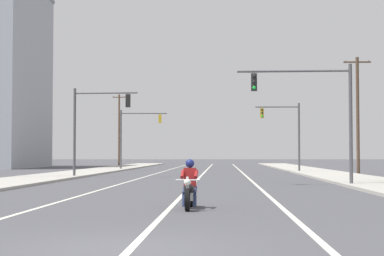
{
  "coord_description": "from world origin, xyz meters",
  "views": [
    {
      "loc": [
        1.75,
        -10.92,
        1.6
      ],
      "look_at": [
        0.32,
        19.68,
        2.87
      ],
      "focal_mm": 59.66,
      "sensor_mm": 36.0,
      "label": 1
    }
  ],
  "objects_px": {
    "traffic_signal_mid_right": "(287,127)",
    "traffic_signal_mid_left": "(134,130)",
    "traffic_signal_near_right": "(317,104)",
    "utility_pole_left_far": "(119,129)",
    "motorcycle_with_rider": "(189,189)",
    "utility_pole_right_far": "(358,113)",
    "traffic_signal_near_left": "(93,119)"
  },
  "relations": [
    {
      "from": "motorcycle_with_rider",
      "to": "traffic_signal_near_right",
      "type": "height_order",
      "value": "traffic_signal_near_right"
    },
    {
      "from": "traffic_signal_mid_right",
      "to": "traffic_signal_mid_left",
      "type": "xyz_separation_m",
      "value": [
        -14.85,
        8.32,
        0.06
      ]
    },
    {
      "from": "traffic_signal_mid_right",
      "to": "traffic_signal_mid_left",
      "type": "relative_size",
      "value": 1.0
    },
    {
      "from": "traffic_signal_near_left",
      "to": "utility_pole_right_far",
      "type": "xyz_separation_m",
      "value": [
        19.96,
        8.38,
        0.89
      ]
    },
    {
      "from": "traffic_signal_mid_right",
      "to": "traffic_signal_mid_left",
      "type": "bearing_deg",
      "value": 150.73
    },
    {
      "from": "utility_pole_right_far",
      "to": "traffic_signal_mid_right",
      "type": "bearing_deg",
      "value": 135.71
    },
    {
      "from": "utility_pole_left_far",
      "to": "traffic_signal_mid_left",
      "type": "bearing_deg",
      "value": -77.09
    },
    {
      "from": "utility_pole_right_far",
      "to": "utility_pole_left_far",
      "type": "relative_size",
      "value": 0.94
    },
    {
      "from": "traffic_signal_near_left",
      "to": "traffic_signal_mid_right",
      "type": "bearing_deg",
      "value": 42.43
    },
    {
      "from": "traffic_signal_mid_right",
      "to": "motorcycle_with_rider",
      "type": "bearing_deg",
      "value": -99.99
    },
    {
      "from": "traffic_signal_near_right",
      "to": "traffic_signal_near_left",
      "type": "bearing_deg",
      "value": 141.01
    },
    {
      "from": "motorcycle_with_rider",
      "to": "traffic_signal_near_right",
      "type": "bearing_deg",
      "value": 67.19
    },
    {
      "from": "traffic_signal_mid_right",
      "to": "traffic_signal_mid_left",
      "type": "distance_m",
      "value": 17.02
    },
    {
      "from": "traffic_signal_near_left",
      "to": "traffic_signal_mid_left",
      "type": "bearing_deg",
      "value": 90.28
    },
    {
      "from": "traffic_signal_mid_left",
      "to": "utility_pole_right_far",
      "type": "height_order",
      "value": "utility_pole_right_far"
    },
    {
      "from": "motorcycle_with_rider",
      "to": "traffic_signal_near_left",
      "type": "bearing_deg",
      "value": 107.79
    },
    {
      "from": "traffic_signal_near_right",
      "to": "utility_pole_left_far",
      "type": "xyz_separation_m",
      "value": [
        -19.3,
        56.61,
        1.07
      ]
    },
    {
      "from": "motorcycle_with_rider",
      "to": "traffic_signal_mid_right",
      "type": "distance_m",
      "value": 39.12
    },
    {
      "from": "traffic_signal_near_right",
      "to": "utility_pole_right_far",
      "type": "xyz_separation_m",
      "value": [
        6.19,
        19.53,
        0.81
      ]
    },
    {
      "from": "motorcycle_with_rider",
      "to": "traffic_signal_mid_left",
      "type": "bearing_deg",
      "value": 99.83
    },
    {
      "from": "motorcycle_with_rider",
      "to": "traffic_signal_near_left",
      "type": "distance_m",
      "value": 26.38
    },
    {
      "from": "traffic_signal_mid_right",
      "to": "traffic_signal_near_left",
      "type": "bearing_deg",
      "value": -137.57
    },
    {
      "from": "traffic_signal_near_left",
      "to": "utility_pole_left_far",
      "type": "distance_m",
      "value": 45.82
    },
    {
      "from": "utility_pole_left_far",
      "to": "traffic_signal_mid_right",
      "type": "bearing_deg",
      "value": -57.63
    },
    {
      "from": "traffic_signal_mid_left",
      "to": "utility_pole_right_far",
      "type": "relative_size",
      "value": 0.65
    },
    {
      "from": "traffic_signal_mid_right",
      "to": "utility_pole_left_far",
      "type": "height_order",
      "value": "utility_pole_left_far"
    },
    {
      "from": "traffic_signal_near_right",
      "to": "utility_pole_left_far",
      "type": "relative_size",
      "value": 0.61
    },
    {
      "from": "utility_pole_right_far",
      "to": "utility_pole_left_far",
      "type": "xyz_separation_m",
      "value": [
        -25.5,
        37.08,
        0.26
      ]
    },
    {
      "from": "traffic_signal_near_left",
      "to": "utility_pole_right_far",
      "type": "bearing_deg",
      "value": 22.78
    },
    {
      "from": "traffic_signal_near_left",
      "to": "traffic_signal_near_right",
      "type": "bearing_deg",
      "value": -38.99
    },
    {
      "from": "motorcycle_with_rider",
      "to": "utility_pole_right_far",
      "type": "distance_m",
      "value": 35.64
    },
    {
      "from": "traffic_signal_mid_left",
      "to": "utility_pole_left_far",
      "type": "height_order",
      "value": "utility_pole_left_far"
    }
  ]
}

